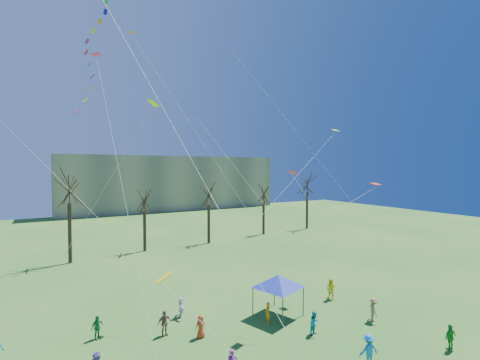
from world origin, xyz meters
TOP-DOWN VIEW (x-y plane):
  - distant_building at (22.00, 82.00)m, footprint 60.00×14.00m
  - bare_tree_row at (4.76, 36.44)m, footprint 70.09×9.57m
  - big_box_kite at (-6.79, 7.18)m, footprint 4.33×6.59m
  - canopy_tent_blue at (6.47, 9.75)m, footprint 4.17×4.17m
  - festival_crowd at (-1.15, 6.76)m, footprint 26.66×14.21m
  - small_kites_aloft at (0.04, 10.29)m, footprint 30.56×19.79m

SIDE VIEW (x-z plane):
  - festival_crowd at x=-1.15m, z-range -0.07..1.79m
  - canopy_tent_blue at x=6.47m, z-range 1.14..4.41m
  - bare_tree_row at x=4.76m, z-range 1.39..12.96m
  - distant_building at x=22.00m, z-range 0.00..15.00m
  - small_kites_aloft at x=0.04m, z-range -2.81..29.97m
  - big_box_kite at x=-6.79m, z-range 5.94..29.14m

